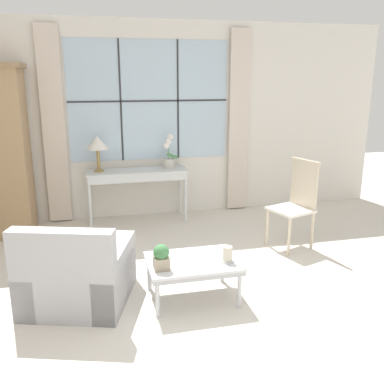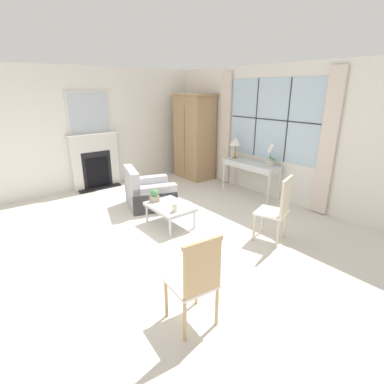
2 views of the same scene
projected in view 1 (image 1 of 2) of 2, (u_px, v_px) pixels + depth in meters
name	position (u px, v px, depth m)	size (l,w,h in m)	color
ground_plane	(202.00, 317.00, 3.72)	(14.00, 14.00, 0.00)	silver
wall_back_windowed	(150.00, 121.00, 6.20)	(7.20, 0.14, 2.80)	silver
console_table	(137.00, 176.00, 6.05)	(1.42, 0.44, 0.75)	silver
table_lamp	(97.00, 144.00, 5.83)	(0.30, 0.30, 0.50)	#9E7F47
potted_orchid	(169.00, 155.00, 6.13)	(0.22, 0.17, 0.49)	#BCB7AD
armchair_upholstered	(78.00, 275.00, 3.92)	(1.11, 1.12, 0.83)	#B2B2B7
side_chair_wooden	(297.00, 199.00, 5.16)	(0.56, 0.56, 1.07)	white
coffee_table	(193.00, 264.00, 3.96)	(0.85, 0.61, 0.39)	silver
potted_plant_small	(161.00, 257.00, 3.74)	(0.14, 0.14, 0.23)	tan
pillar_candle	(228.00, 255.00, 3.90)	(0.12, 0.12, 0.16)	silver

